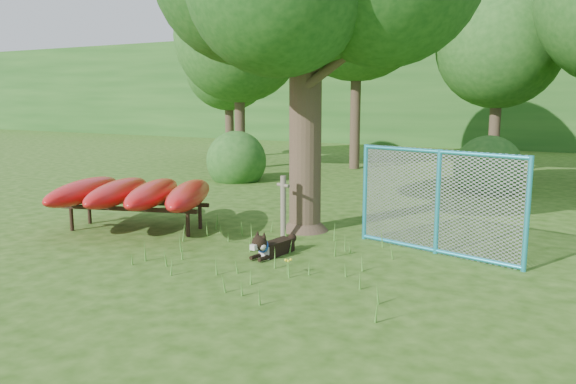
% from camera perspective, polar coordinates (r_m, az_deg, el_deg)
% --- Properties ---
extents(ground, '(80.00, 80.00, 0.00)m').
position_cam_1_polar(ground, '(8.20, -5.29, -8.02)').
color(ground, '#21450D').
rests_on(ground, ground).
extents(wooden_post, '(0.30, 0.16, 1.11)m').
position_cam_1_polar(wooden_post, '(10.03, -0.48, -1.29)').
color(wooden_post, '#635A4A').
rests_on(wooden_post, ground).
extents(kayak_rack, '(3.70, 3.32, 0.93)m').
position_cam_1_polar(kayak_rack, '(10.91, -15.27, -0.09)').
color(kayak_rack, black).
rests_on(kayak_rack, ground).
extents(husky_dog, '(0.36, 1.03, 0.46)m').
position_cam_1_polar(husky_dog, '(8.87, -1.74, -5.54)').
color(husky_dog, black).
rests_on(husky_dog, ground).
extents(fence_section, '(2.80, 0.79, 2.80)m').
position_cam_1_polar(fence_section, '(9.20, 14.96, -0.99)').
color(fence_section, '#2AA4C5').
rests_on(fence_section, ground).
extents(wildflower_clump, '(0.11, 0.09, 0.24)m').
position_cam_1_polar(wildflower_clump, '(7.95, -0.04, -7.09)').
color(wildflower_clump, '#48832A').
rests_on(wildflower_clump, ground).
extents(bg_tree_a, '(4.40, 4.40, 6.70)m').
position_cam_1_polar(bg_tree_a, '(19.85, -5.03, 15.33)').
color(bg_tree_a, '#3C2D21').
rests_on(bg_tree_a, ground).
extents(bg_tree_b, '(5.20, 5.20, 8.22)m').
position_cam_1_polar(bg_tree_b, '(20.15, 7.07, 18.43)').
color(bg_tree_b, '#3C2D21').
rests_on(bg_tree_b, ground).
extents(bg_tree_c, '(4.00, 4.00, 6.12)m').
position_cam_1_polar(bg_tree_c, '(19.76, 20.69, 13.69)').
color(bg_tree_c, '#3C2D21').
rests_on(bg_tree_c, ground).
extents(bg_tree_f, '(3.60, 3.60, 5.55)m').
position_cam_1_polar(bg_tree_f, '(23.67, -6.06, 12.54)').
color(bg_tree_f, '#3C2D21').
rests_on(bg_tree_f, ground).
extents(shrub_left, '(1.80, 1.80, 1.80)m').
position_cam_1_polar(shrub_left, '(17.02, -5.25, 1.15)').
color(shrub_left, '#20521A').
rests_on(shrub_left, ground).
extents(shrub_mid, '(1.80, 1.80, 1.80)m').
position_cam_1_polar(shrub_mid, '(15.86, 19.56, 0.02)').
color(shrub_mid, '#20521A').
rests_on(shrub_mid, ground).
extents(wooded_hillside, '(80.00, 12.00, 6.00)m').
position_cam_1_polar(wooded_hillside, '(34.76, 21.64, 9.75)').
color(wooded_hillside, '#20521A').
rests_on(wooded_hillside, ground).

